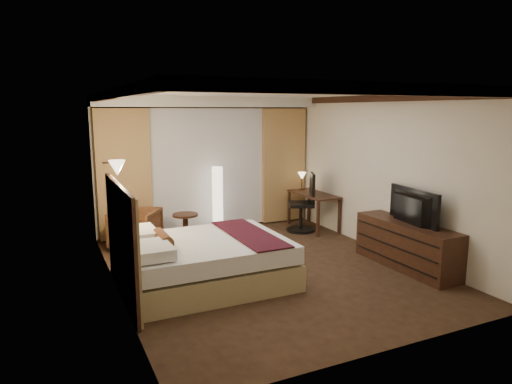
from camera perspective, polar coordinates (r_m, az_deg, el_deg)
name	(u,v)px	position (r m, az deg, el deg)	size (l,w,h in m)	color
floor	(267,268)	(7.25, 1.36, -9.50)	(4.50, 5.50, 0.01)	#321C13
ceiling	(268,92)	(6.83, 1.46, 12.36)	(4.50, 5.50, 0.01)	white
back_wall	(207,164)	(9.43, -6.09, 3.50)	(4.50, 0.02, 2.70)	white
left_wall	(114,195)	(6.25, -17.38, -0.35)	(0.02, 5.50, 2.70)	white
right_wall	(384,174)	(8.16, 15.71, 2.12)	(0.02, 5.50, 2.70)	white
crown_molding	(268,96)	(6.82, 1.46, 11.85)	(4.50, 5.50, 0.12)	black
soffit	(210,102)	(9.13, -5.71, 11.15)	(4.50, 0.50, 0.20)	white
curtain_sheer	(209,169)	(9.36, -5.92, 2.84)	(2.48, 0.04, 2.45)	silver
curtain_left_drape	(124,175)	(8.90, -16.18, 2.10)	(1.00, 0.14, 2.45)	tan
curtain_right_drape	(283,165)	(10.00, 3.45, 3.34)	(1.00, 0.14, 2.45)	tan
wall_sconce	(117,168)	(6.91, -16.98, 2.91)	(0.24, 0.24, 0.24)	white
bed	(206,261)	(6.59, -6.28, -8.59)	(2.25, 1.76, 0.66)	white
headboard	(122,242)	(6.21, -16.38, -6.06)	(0.12, 2.06, 1.50)	tan
armchair	(135,227)	(8.42, -14.84, -4.24)	(0.76, 0.71, 0.78)	#482215
side_table	(186,228)	(8.71, -8.79, -4.41)	(0.48, 0.48, 0.53)	black
floor_lamp	(218,200)	(9.15, -4.82, -0.97)	(0.28, 0.28, 1.35)	white
desk	(313,211)	(9.54, 7.16, -2.38)	(0.55, 1.25, 0.75)	black
desk_lamp	(302,182)	(9.84, 5.75, 1.26)	(0.18, 0.18, 0.34)	#FFD899
office_chair	(301,202)	(9.29, 5.65, -1.28)	(0.58, 0.58, 1.20)	black
dresser	(406,245)	(7.56, 18.28, -6.32)	(0.50, 1.86, 0.72)	black
television	(407,202)	(7.38, 18.41, -1.21)	(1.14, 0.66, 0.15)	black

